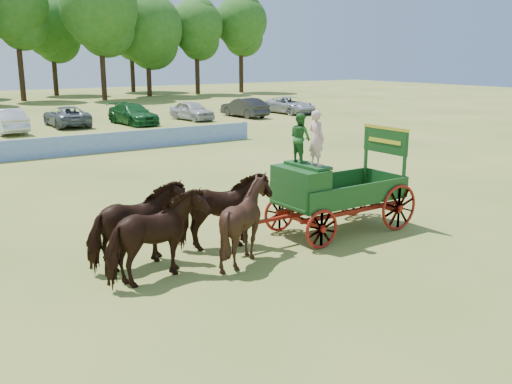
% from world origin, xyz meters
% --- Properties ---
extents(ground, '(160.00, 160.00, 0.00)m').
position_xyz_m(ground, '(0.00, 0.00, 0.00)').
color(ground, '#9F9448').
rests_on(ground, ground).
extents(horse_lead_left, '(2.66, 1.62, 2.09)m').
position_xyz_m(horse_lead_left, '(-2.41, -0.18, 1.05)').
color(horse_lead_left, black).
rests_on(horse_lead_left, ground).
extents(horse_lead_right, '(2.61, 1.47, 2.09)m').
position_xyz_m(horse_lead_right, '(-2.41, 0.92, 1.05)').
color(horse_lead_right, black).
rests_on(horse_lead_right, ground).
extents(horse_wheel_left, '(2.18, 2.01, 2.09)m').
position_xyz_m(horse_wheel_left, '(-0.01, -0.18, 1.05)').
color(horse_wheel_left, black).
rests_on(horse_wheel_left, ground).
extents(horse_wheel_right, '(2.66, 1.65, 2.09)m').
position_xyz_m(horse_wheel_right, '(-0.01, 0.92, 1.05)').
color(horse_wheel_right, black).
rests_on(horse_wheel_right, ground).
extents(farm_dray, '(5.99, 2.00, 3.67)m').
position_xyz_m(farm_dray, '(2.98, 0.38, 1.56)').
color(farm_dray, maroon).
rests_on(farm_dray, ground).
extents(sponsor_banner, '(26.00, 0.08, 1.05)m').
position_xyz_m(sponsor_banner, '(-1.00, 18.00, 0.53)').
color(sponsor_banner, '#2046B0').
rests_on(sponsor_banner, ground).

